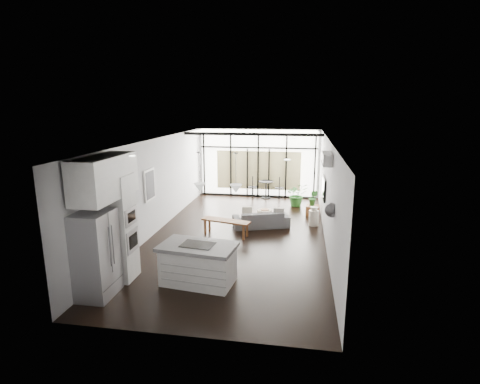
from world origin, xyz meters
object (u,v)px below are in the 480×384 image
(island, at_px, (198,264))
(milk_can, at_px, (314,216))
(fridge, at_px, (95,255))
(console_bench, at_px, (226,228))
(sofa, at_px, (261,216))
(pouf, at_px, (265,216))
(tv, at_px, (324,188))

(island, xyz_separation_m, milk_can, (2.56, 4.43, -0.13))
(fridge, bearing_deg, island, 24.57)
(console_bench, bearing_deg, sofa, 59.74)
(console_bench, bearing_deg, pouf, 71.09)
(sofa, bearing_deg, milk_can, 175.43)
(sofa, height_order, console_bench, sofa)
(pouf, distance_m, milk_can, 1.60)
(fridge, height_order, tv, fridge)
(console_bench, bearing_deg, tv, 34.33)
(fridge, relative_size, pouf, 3.54)
(island, bearing_deg, milk_can, 67.26)
(sofa, distance_m, pouf, 0.59)
(island, height_order, tv, tv)
(fridge, bearing_deg, milk_can, 50.12)
(pouf, bearing_deg, milk_can, -5.48)
(fridge, height_order, milk_can, fridge)
(island, bearing_deg, console_bench, 97.61)
(pouf, height_order, milk_can, milk_can)
(sofa, relative_size, milk_can, 2.85)
(fridge, height_order, console_bench, fridge)
(tv, bearing_deg, island, -124.38)
(island, bearing_deg, fridge, -148.20)
(island, relative_size, console_bench, 1.10)
(fridge, xyz_separation_m, tv, (4.66, 4.95, 0.42))
(pouf, bearing_deg, island, -101.97)
(pouf, bearing_deg, sofa, -95.92)
(fridge, distance_m, sofa, 5.63)
(island, distance_m, tv, 5.04)
(pouf, distance_m, tv, 2.19)
(sofa, height_order, tv, tv)
(sofa, height_order, milk_can, sofa)
(fridge, distance_m, milk_can, 6.91)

